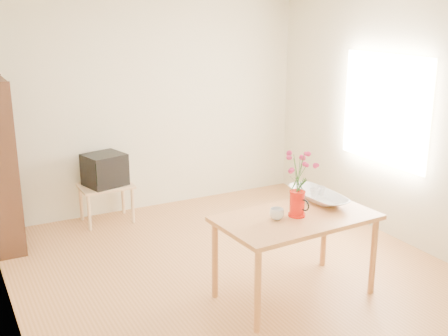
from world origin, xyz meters
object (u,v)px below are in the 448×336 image
pitcher (297,205)px  mug (277,214)px  table (296,225)px  bowl (319,178)px  television (104,169)px

pitcher → mug: size_ratio=1.86×
table → pitcher: bearing=-3.5°
table → bowl: 0.57m
pitcher → table: bearing=165.3°
mug → bowl: bearing=-162.9°
pitcher → bowl: size_ratio=0.49×
mug → television: 2.63m
table → bowl: (0.41, 0.25, 0.30)m
table → bowl: bearing=27.8°
pitcher → bowl: (0.41, 0.25, 0.11)m
table → television: 2.70m
table → pitcher: pitcher is taller
mug → television: mug is taller
mug → bowl: (0.61, 0.24, 0.17)m
table → mug: size_ratio=11.47×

